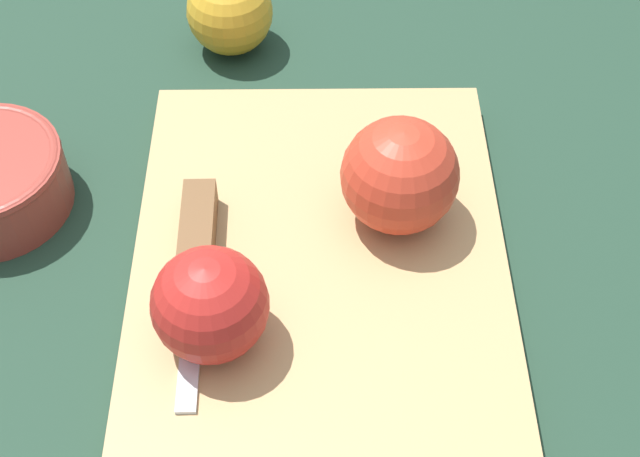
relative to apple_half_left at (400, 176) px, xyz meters
name	(u,v)px	position (x,y,z in m)	size (l,w,h in m)	color
ground_plane	(320,269)	(0.02, -0.06, -0.06)	(4.00, 4.00, 0.00)	#1E3828
cutting_board	(320,259)	(0.02, -0.06, -0.05)	(0.35, 0.29, 0.02)	tan
apple_half_left	(400,176)	(0.00, 0.00, 0.00)	(0.08, 0.08, 0.08)	red
apple_half_right	(210,304)	(0.08, -0.13, 0.00)	(0.07, 0.07, 0.07)	red
knife	(197,239)	(0.01, -0.13, -0.03)	(0.16, 0.04, 0.02)	silver
apple_whole	(230,12)	(-0.23, -0.09, -0.03)	(0.07, 0.07, 0.08)	gold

